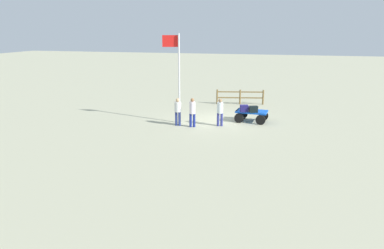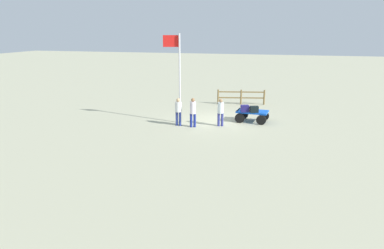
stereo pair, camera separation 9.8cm
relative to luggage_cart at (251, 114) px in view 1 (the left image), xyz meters
name	(u,v)px [view 1 (the left image)]	position (x,y,z in m)	size (l,w,h in m)	color
ground_plane	(217,120)	(2.01, 0.24, -0.47)	(120.00, 120.00, 0.00)	#ABA98B
luggage_cart	(251,114)	(0.00, 0.00, 0.00)	(1.93, 1.37, 0.66)	blue
suitcase_maroon	(244,108)	(0.39, 0.38, 0.39)	(0.54, 0.50, 0.39)	navy
suitcase_olive	(247,109)	(0.24, 0.20, 0.35)	(0.53, 0.49, 0.32)	gray
suitcase_dark	(254,109)	(-0.16, 0.42, 0.38)	(0.53, 0.41, 0.37)	black
worker_lead	(220,110)	(1.62, 1.46, 0.44)	(0.42, 0.42, 1.57)	navy
worker_trailing	(192,111)	(3.07, 2.07, 0.47)	(0.41, 0.41, 1.65)	navy
worker_supervisor	(178,109)	(3.94, 1.98, 0.47)	(0.41, 0.41, 1.58)	navy
flagpole	(177,70)	(4.17, 1.33, 2.62)	(0.99, 0.22, 5.10)	silver
wooden_fence	(240,96)	(1.28, -4.89, 0.15)	(3.39, 0.79, 1.07)	brown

